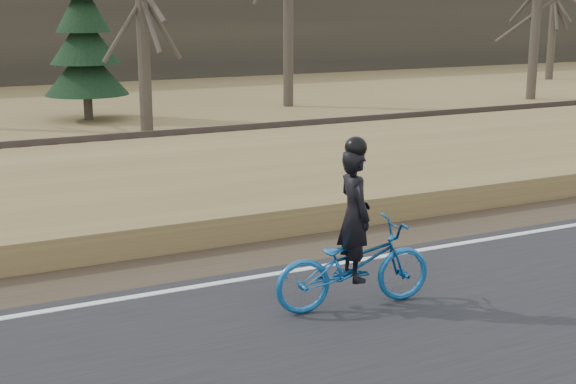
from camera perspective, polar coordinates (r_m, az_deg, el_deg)
name	(u,v)px	position (r m, az deg, el deg)	size (l,w,h in m)	color
ground	(519,243)	(12.94, 16.09, -3.49)	(120.00, 120.00, 0.00)	olive
edge_line	(510,235)	(13.07, 15.52, -3.00)	(120.00, 0.12, 0.01)	silver
shoulder	(469,223)	(13.80, 12.76, -2.16)	(120.00, 1.60, 0.04)	#473A2B
embankment	(374,177)	(16.12, 6.11, 1.06)	(120.00, 5.00, 0.44)	olive
ballast	(289,147)	(19.36, 0.08, 3.23)	(120.00, 3.00, 0.45)	slate
railroad	(289,134)	(19.31, 0.08, 4.12)	(120.00, 2.40, 0.29)	black
treeline_backdrop	(82,15)	(39.98, -14.43, 12.07)	(120.00, 4.00, 6.00)	#383328
cyclist	(354,254)	(9.59, 4.70, -4.45)	(2.04, 0.90, 2.07)	#16599C
bare_tree_right	(537,7)	(32.09, 17.28, 12.48)	(0.36, 0.36, 6.91)	#473F34
bare_tree_far_right	(554,4)	(40.67, 18.42, 12.60)	(0.36, 0.36, 7.09)	#473F34
conifer	(84,40)	(26.02, -14.28, 10.41)	(2.60, 2.60, 5.22)	#473F34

